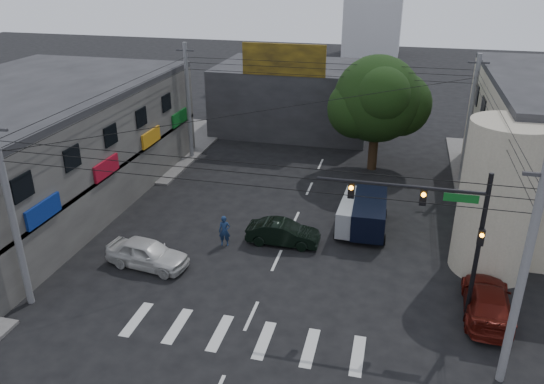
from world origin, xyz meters
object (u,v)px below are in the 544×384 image
at_px(utility_pole_near_left, 12,216).
at_px(silver_minivan, 357,215).
at_px(traffic_gantry, 440,222).
at_px(utility_pole_far_right, 470,121).
at_px(street_tree, 377,99).
at_px(utility_pole_near_right, 522,280).
at_px(dark_sedan, 283,233).
at_px(navy_van, 369,215).
at_px(white_compact, 147,253).
at_px(traffic_officer, 225,231).
at_px(maroon_sedan, 487,301).
at_px(utility_pole_far_left, 188,102).

height_order(utility_pole_near_left, silver_minivan, utility_pole_near_left).
height_order(traffic_gantry, utility_pole_far_right, utility_pole_far_right).
xyz_separation_m(street_tree, traffic_gantry, (3.82, -18.00, -0.64)).
relative_size(utility_pole_near_right, dark_sedan, 2.20).
distance_m(traffic_gantry, silver_minivan, 9.49).
bearing_deg(utility_pole_far_right, navy_van, -122.98).
bearing_deg(white_compact, utility_pole_near_right, -96.90).
height_order(utility_pole_near_left, traffic_officer, utility_pole_near_left).
distance_m(street_tree, white_compact, 20.68).
height_order(dark_sedan, white_compact, white_compact).
xyz_separation_m(utility_pole_far_right, dark_sedan, (-10.58, -12.11, -3.92)).
bearing_deg(maroon_sedan, white_compact, 1.77).
xyz_separation_m(utility_pole_near_left, utility_pole_far_right, (21.00, 20.50, 0.00)).
height_order(street_tree, silver_minivan, street_tree).
bearing_deg(dark_sedan, white_compact, 121.56).
bearing_deg(utility_pole_far_right, traffic_officer, -136.47).
relative_size(utility_pole_near_right, traffic_officer, 5.12).
bearing_deg(traffic_officer, maroon_sedan, -26.05).
height_order(traffic_gantry, dark_sedan, traffic_gantry).
distance_m(white_compact, maroon_sedan, 16.92).
relative_size(street_tree, navy_van, 1.75).
height_order(utility_pole_near_left, navy_van, utility_pole_near_left).
bearing_deg(utility_pole_near_right, silver_minivan, 120.99).
distance_m(utility_pole_near_right, dark_sedan, 14.06).
bearing_deg(street_tree, utility_pole_far_right, -8.75).
height_order(street_tree, utility_pole_far_right, utility_pole_far_right).
bearing_deg(dark_sedan, maroon_sedan, -112.68).
xyz_separation_m(traffic_gantry, utility_pole_near_left, (-18.32, -3.50, -0.23)).
height_order(utility_pole_far_right, white_compact, utility_pole_far_right).
xyz_separation_m(street_tree, traffic_officer, (-7.26, -14.07, -4.58)).
relative_size(traffic_gantry, utility_pole_far_right, 0.78).
xyz_separation_m(traffic_gantry, navy_van, (-3.29, 7.80, -3.85)).
height_order(traffic_gantry, traffic_officer, traffic_gantry).
distance_m(utility_pole_near_right, silver_minivan, 13.52).
relative_size(traffic_gantry, utility_pole_far_left, 0.78).
bearing_deg(traffic_officer, silver_minivan, 15.20).
relative_size(traffic_gantry, utility_pole_near_left, 0.78).
distance_m(utility_pole_far_left, traffic_officer, 15.39).
bearing_deg(utility_pole_near_left, traffic_officer, 45.73).
bearing_deg(utility_pole_far_left, utility_pole_near_right, -44.31).
bearing_deg(traffic_gantry, silver_minivan, 117.72).
relative_size(street_tree, dark_sedan, 2.08).
height_order(utility_pole_near_left, utility_pole_far_right, same).
bearing_deg(traffic_officer, street_tree, 50.01).
xyz_separation_m(utility_pole_near_left, dark_sedan, (10.42, 8.39, -3.92)).
bearing_deg(street_tree, utility_pole_far_left, -176.05).
xyz_separation_m(white_compact, traffic_officer, (3.24, 3.11, 0.14)).
bearing_deg(street_tree, traffic_officer, -117.29).
bearing_deg(utility_pole_near_right, traffic_officer, 151.63).
height_order(street_tree, traffic_officer, street_tree).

